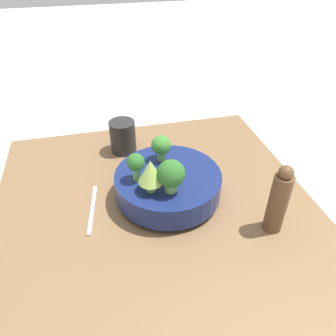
{
  "coord_description": "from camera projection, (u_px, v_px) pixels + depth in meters",
  "views": [
    {
      "loc": [
        0.63,
        -0.12,
        0.64
      ],
      "look_at": [
        -0.02,
        0.04,
        0.14
      ],
      "focal_mm": 35.0,
      "sensor_mm": 36.0,
      "label": 1
    }
  ],
  "objects": [
    {
      "name": "bowl",
      "position": [
        168.0,
        184.0,
        0.87
      ],
      "size": [
        0.28,
        0.28,
        0.08
      ],
      "color": "navy",
      "rests_on": "table"
    },
    {
      "name": "pepper_mill",
      "position": [
        279.0,
        200.0,
        0.75
      ],
      "size": [
        0.04,
        0.04,
        0.19
      ],
      "color": "brown",
      "rests_on": "table"
    },
    {
      "name": "fork",
      "position": [
        92.0,
        209.0,
        0.85
      ],
      "size": [
        0.18,
        0.04,
        0.01
      ],
      "color": "silver",
      "rests_on": "table"
    },
    {
      "name": "romanesco_piece_near",
      "position": [
        151.0,
        172.0,
        0.76
      ],
      "size": [
        0.06,
        0.06,
        0.09
      ],
      "color": "#609347",
      "rests_on": "bowl"
    },
    {
      "name": "cup",
      "position": [
        123.0,
        136.0,
        1.04
      ],
      "size": [
        0.08,
        0.08,
        0.1
      ],
      "color": "black",
      "rests_on": "table"
    },
    {
      "name": "broccoli_floret_front",
      "position": [
        136.0,
        164.0,
        0.8
      ],
      "size": [
        0.04,
        0.04,
        0.08
      ],
      "color": "#6BA34C",
      "rests_on": "bowl"
    },
    {
      "name": "broccoli_floret_left",
      "position": [
        161.0,
        146.0,
        0.87
      ],
      "size": [
        0.05,
        0.05,
        0.07
      ],
      "color": "#6BA34C",
      "rests_on": "bowl"
    },
    {
      "name": "ground_plane",
      "position": [
        156.0,
        216.0,
        0.89
      ],
      "size": [
        6.0,
        6.0,
        0.0
      ],
      "primitive_type": "plane",
      "color": "silver"
    },
    {
      "name": "table",
      "position": [
        156.0,
        210.0,
        0.88
      ],
      "size": [
        0.85,
        0.83,
        0.04
      ],
      "color": "brown",
      "rests_on": "ground_plane"
    },
    {
      "name": "broccoli_floret_right",
      "position": [
        171.0,
        175.0,
        0.76
      ],
      "size": [
        0.07,
        0.07,
        0.09
      ],
      "color": "#6BA34C",
      "rests_on": "bowl"
    }
  ]
}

